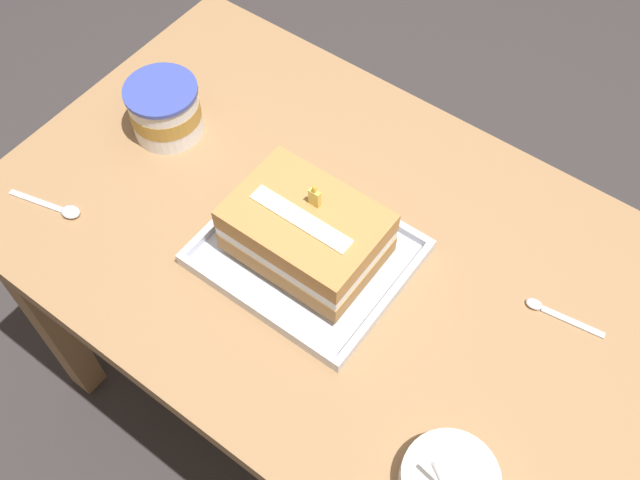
{
  "coord_description": "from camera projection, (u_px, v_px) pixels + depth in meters",
  "views": [
    {
      "loc": [
        0.37,
        -0.54,
        1.73
      ],
      "look_at": [
        -0.01,
        -0.02,
        0.75
      ],
      "focal_mm": 41.2,
      "sensor_mm": 36.0,
      "label": 1
    }
  ],
  "objects": [
    {
      "name": "ice_cream_tub",
      "position": [
        165.0,
        109.0,
        1.3
      ],
      "size": [
        0.13,
        0.13,
        0.1
      ],
      "color": "white",
      "rests_on": "dining_table"
    },
    {
      "name": "dining_table",
      "position": [
        332.0,
        277.0,
        1.29
      ],
      "size": [
        1.16,
        0.73,
        0.72
      ],
      "color": "#9E754C",
      "rests_on": "ground_plane"
    },
    {
      "name": "ground_plane",
      "position": [
        329.0,
        404.0,
        1.81
      ],
      "size": [
        8.0,
        8.0,
        0.0
      ],
      "primitive_type": "plane",
      "color": "#383333"
    },
    {
      "name": "serving_spoon_near_tray",
      "position": [
        549.0,
        311.0,
        1.13
      ],
      "size": [
        0.13,
        0.03,
        0.01
      ],
      "color": "silver",
      "rests_on": "dining_table"
    },
    {
      "name": "foil_tray",
      "position": [
        307.0,
        254.0,
        1.19
      ],
      "size": [
        0.32,
        0.27,
        0.02
      ],
      "color": "silver",
      "rests_on": "dining_table"
    },
    {
      "name": "serving_spoon_by_bowls",
      "position": [
        63.0,
        210.0,
        1.24
      ],
      "size": [
        0.14,
        0.05,
        0.01
      ],
      "color": "silver",
      "rests_on": "dining_table"
    },
    {
      "name": "birthday_cake",
      "position": [
        306.0,
        232.0,
        1.13
      ],
      "size": [
        0.23,
        0.16,
        0.14
      ],
      "color": "#BD8344",
      "rests_on": "foil_tray"
    }
  ]
}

